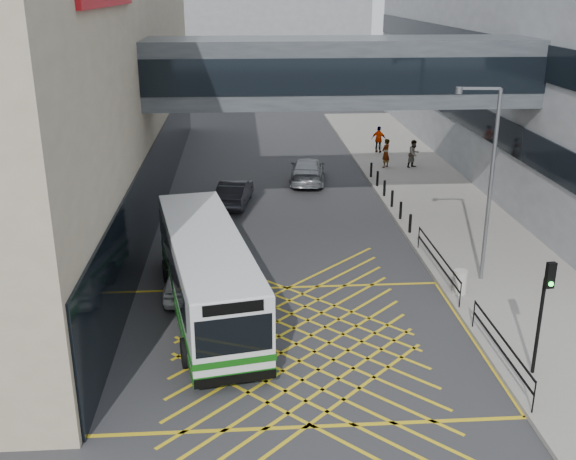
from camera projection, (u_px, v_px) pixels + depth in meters
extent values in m
plane|color=#333335|center=(296.00, 344.00, 22.42)|extent=(120.00, 120.00, 0.00)
cube|color=black|center=(163.00, 168.00, 36.36)|extent=(0.10, 41.50, 4.00)
cube|color=black|center=(448.00, 103.00, 44.35)|extent=(0.10, 43.50, 1.60)
cube|color=black|center=(453.00, 40.00, 42.99)|extent=(0.10, 43.50, 1.60)
cube|color=gray|center=(236.00, 8.00, 75.51)|extent=(28.00, 16.00, 18.00)
cube|color=#3C4146|center=(340.00, 71.00, 31.32)|extent=(20.00, 4.00, 3.00)
cube|color=black|center=(347.00, 77.00, 29.42)|extent=(19.50, 0.06, 1.60)
cube|color=black|center=(334.00, 67.00, 33.21)|extent=(19.50, 0.06, 1.60)
cube|color=gray|center=(437.00, 201.00, 37.05)|extent=(6.00, 54.00, 0.16)
cube|color=gold|center=(296.00, 344.00, 22.42)|extent=(12.00, 9.00, 0.01)
cube|color=silver|center=(207.00, 271.00, 24.00)|extent=(4.37, 10.92, 2.62)
cube|color=#104F0F|center=(208.00, 300.00, 24.39)|extent=(4.41, 10.97, 0.33)
cube|color=#104F0F|center=(208.00, 287.00, 24.22)|extent=(4.43, 10.97, 0.21)
cube|color=black|center=(204.00, 257.00, 24.41)|extent=(4.17, 9.60, 1.02)
cube|color=black|center=(234.00, 335.00, 19.09)|extent=(2.20, 0.49, 1.16)
cube|color=black|center=(233.00, 308.00, 18.78)|extent=(1.72, 0.38, 0.34)
cube|color=silver|center=(206.00, 237.00, 23.55)|extent=(4.33, 10.82, 0.10)
cube|color=black|center=(235.00, 379.00, 19.55)|extent=(2.40, 0.55, 0.29)
cube|color=black|center=(190.00, 249.00, 29.24)|extent=(2.40, 0.55, 0.29)
cylinder|color=black|center=(186.00, 353.00, 20.93)|extent=(0.45, 1.00, 0.97)
cylinder|color=black|center=(262.00, 343.00, 21.52)|extent=(0.45, 1.00, 0.97)
cylinder|color=black|center=(167.00, 271.00, 26.92)|extent=(0.45, 1.00, 0.97)
cylinder|color=black|center=(227.00, 265.00, 27.51)|extent=(0.45, 1.00, 0.97)
imported|color=silver|center=(185.00, 278.00, 25.92)|extent=(1.73, 4.06, 1.28)
imported|color=black|center=(234.00, 192.00, 36.57)|extent=(2.47, 4.68, 1.39)
imported|color=#93969B|center=(308.00, 169.00, 40.80)|extent=(2.75, 5.24, 1.56)
cylinder|color=black|center=(539.00, 326.00, 19.95)|extent=(0.12, 0.12, 3.12)
cube|color=black|center=(550.00, 275.00, 19.17)|extent=(0.28, 0.19, 0.78)
sphere|color=#19E533|center=(551.00, 284.00, 19.16)|extent=(0.16, 0.16, 0.15)
cylinder|color=slate|center=(490.00, 188.00, 25.79)|extent=(0.17, 0.17, 7.56)
cube|color=slate|center=(480.00, 88.00, 24.53)|extent=(1.51, 0.26, 0.09)
cylinder|color=slate|center=(459.00, 90.00, 24.58)|extent=(0.29, 0.29, 0.24)
cylinder|color=#ADA89E|center=(460.00, 282.00, 25.62)|extent=(0.54, 0.54, 0.93)
cube|color=black|center=(502.00, 338.00, 20.57)|extent=(0.05, 5.00, 0.05)
cube|color=black|center=(501.00, 349.00, 20.70)|extent=(0.05, 5.00, 0.05)
cube|color=black|center=(438.00, 253.00, 27.13)|extent=(0.05, 6.00, 0.05)
cube|color=black|center=(437.00, 262.00, 27.27)|extent=(0.05, 6.00, 0.05)
cylinder|color=black|center=(534.00, 397.00, 18.37)|extent=(0.04, 0.04, 1.00)
cylinder|color=black|center=(474.00, 314.00, 23.06)|extent=(0.04, 0.04, 1.00)
cylinder|color=black|center=(460.00, 295.00, 24.47)|extent=(0.04, 0.04, 1.00)
cylinder|color=black|center=(419.00, 237.00, 30.10)|extent=(0.04, 0.04, 1.00)
cylinder|color=black|center=(410.00, 223.00, 32.00)|extent=(0.14, 0.14, 0.90)
cylinder|color=black|center=(401.00, 210.00, 33.88)|extent=(0.14, 0.14, 0.90)
cylinder|color=black|center=(392.00, 199.00, 35.75)|extent=(0.14, 0.14, 0.90)
cylinder|color=black|center=(384.00, 188.00, 37.63)|extent=(0.14, 0.14, 0.90)
cylinder|color=black|center=(378.00, 179.00, 39.50)|extent=(0.14, 0.14, 0.90)
cylinder|color=black|center=(371.00, 170.00, 41.38)|extent=(0.14, 0.14, 0.90)
imported|color=gray|center=(386.00, 153.00, 43.43)|extent=(0.90, 0.89, 1.86)
imported|color=gray|center=(414.00, 154.00, 43.44)|extent=(1.01, 0.90, 1.79)
imported|color=gray|center=(379.00, 140.00, 47.36)|extent=(1.21, 0.99, 1.85)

